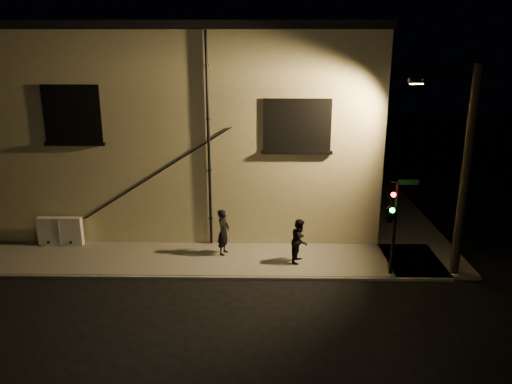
{
  "coord_description": "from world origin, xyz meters",
  "views": [
    {
      "loc": [
        0.35,
        -16.0,
        7.96
      ],
      "look_at": [
        0.05,
        1.8,
        2.67
      ],
      "focal_mm": 35.0,
      "sensor_mm": 36.0,
      "label": 1
    }
  ],
  "objects_px": {
    "pedestrian_a": "(223,232)",
    "pedestrian_b": "(300,241)",
    "traffic_signal": "(390,212)",
    "streetlamp_pole": "(463,169)",
    "utility_cabinet": "(60,231)"
  },
  "relations": [
    {
      "from": "pedestrian_a",
      "to": "streetlamp_pole",
      "type": "height_order",
      "value": "streetlamp_pole"
    },
    {
      "from": "pedestrian_a",
      "to": "streetlamp_pole",
      "type": "distance_m",
      "value": 8.88
    },
    {
      "from": "pedestrian_a",
      "to": "pedestrian_b",
      "type": "relative_size",
      "value": 1.08
    },
    {
      "from": "pedestrian_a",
      "to": "streetlamp_pole",
      "type": "xyz_separation_m",
      "value": [
        8.28,
        -1.43,
        2.88
      ]
    },
    {
      "from": "pedestrian_b",
      "to": "pedestrian_a",
      "type": "bearing_deg",
      "value": 96.36
    },
    {
      "from": "utility_cabinet",
      "to": "traffic_signal",
      "type": "bearing_deg",
      "value": -11.33
    },
    {
      "from": "pedestrian_a",
      "to": "traffic_signal",
      "type": "bearing_deg",
      "value": -89.31
    },
    {
      "from": "utility_cabinet",
      "to": "pedestrian_a",
      "type": "relative_size",
      "value": 0.99
    },
    {
      "from": "pedestrian_a",
      "to": "pedestrian_b",
      "type": "xyz_separation_m",
      "value": [
        2.89,
        -0.66,
        -0.07
      ]
    },
    {
      "from": "pedestrian_b",
      "to": "utility_cabinet",
      "type": "bearing_deg",
      "value": 100.66
    },
    {
      "from": "pedestrian_a",
      "to": "traffic_signal",
      "type": "height_order",
      "value": "traffic_signal"
    },
    {
      "from": "traffic_signal",
      "to": "streetlamp_pole",
      "type": "xyz_separation_m",
      "value": [
        2.39,
        0.3,
        1.46
      ]
    },
    {
      "from": "streetlamp_pole",
      "to": "utility_cabinet",
      "type": "bearing_deg",
      "value": 171.56
    },
    {
      "from": "traffic_signal",
      "to": "pedestrian_a",
      "type": "bearing_deg",
      "value": 163.61
    },
    {
      "from": "pedestrian_a",
      "to": "streetlamp_pole",
      "type": "relative_size",
      "value": 0.24
    }
  ]
}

